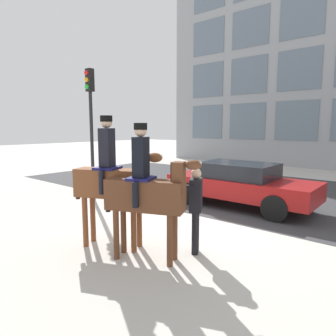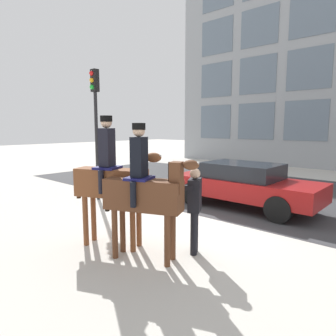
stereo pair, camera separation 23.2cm
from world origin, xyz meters
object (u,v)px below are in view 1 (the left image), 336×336
Objects in this scene: traffic_light at (91,114)px; street_car_near_lane at (240,183)px; mounted_horse_companion at (147,191)px; mounted_horse_lead at (113,180)px; pedestrian_bystander at (195,204)px.

street_car_near_lane is at bearing 29.77° from traffic_light.
mounted_horse_companion is at bearing -84.78° from street_car_near_lane.
mounted_horse_lead is 1.06× the size of mounted_horse_companion.
mounted_horse_companion is 1.00m from pedestrian_bystander.
traffic_light is at bearing -43.76° from pedestrian_bystander.
mounted_horse_lead is 4.65m from street_car_near_lane.
pedestrian_bystander is at bearing 4.21° from mounted_horse_lead.
mounted_horse_companion is at bearing 28.48° from pedestrian_bystander.
street_car_near_lane is at bearing -104.87° from pedestrian_bystander.
street_car_near_lane is at bearing 59.04° from mounted_horse_lead.
pedestrian_bystander is 5.64m from traffic_light.
mounted_horse_companion is at bearing -25.24° from traffic_light.
mounted_horse_lead is at bearing -30.64° from traffic_light.
mounted_horse_companion is at bearing -24.59° from mounted_horse_lead.
pedestrian_bystander is at bearing -15.00° from traffic_light.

